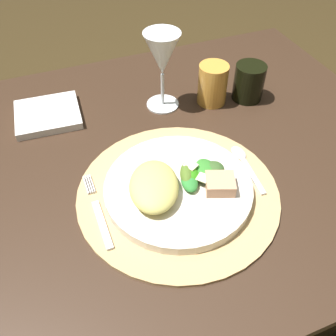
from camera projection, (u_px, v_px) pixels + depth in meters
name	position (u px, v px, depth m)	size (l,w,h in m)	color
ground_plane	(145.00, 313.00, 1.24)	(6.00, 6.00, 0.00)	#372914
dining_table	(135.00, 212.00, 0.85)	(1.19, 0.81, 0.70)	#352418
placemat	(178.00, 193.00, 0.68)	(0.37, 0.37, 0.01)	tan
dinner_plate	(178.00, 188.00, 0.67)	(0.27, 0.27, 0.02)	silver
pasta_serving	(154.00, 186.00, 0.64)	(0.12, 0.09, 0.04)	#D6C865
salad_greens	(199.00, 173.00, 0.67)	(0.10, 0.08, 0.02)	#4C6A23
bread_piece	(220.00, 184.00, 0.65)	(0.05, 0.05, 0.02)	tan
fork	(99.00, 213.00, 0.64)	(0.01, 0.17, 0.00)	silver
spoon	(244.00, 161.00, 0.73)	(0.03, 0.13, 0.01)	silver
napkin	(48.00, 115.00, 0.83)	(0.14, 0.13, 0.02)	white
wine_glass	(162.00, 57.00, 0.79)	(0.08, 0.08, 0.18)	silver
amber_tumbler	(213.00, 84.00, 0.85)	(0.07, 0.07, 0.09)	gold
dark_tumbler	(249.00, 82.00, 0.86)	(0.07, 0.07, 0.09)	black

